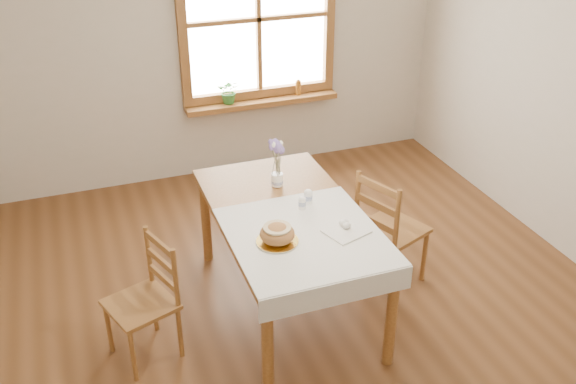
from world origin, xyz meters
name	(u,v)px	position (x,y,z in m)	size (l,w,h in m)	color
ground	(303,331)	(0.00, 0.00, 0.00)	(5.00, 5.00, 0.00)	brown
room_walls	(307,86)	(0.00, 0.00, 1.71)	(4.60, 5.10, 2.65)	beige
window	(258,19)	(0.50, 2.47, 1.45)	(1.46, 0.08, 1.46)	#9C6330
window_sill	(262,102)	(0.50, 2.40, 0.69)	(1.46, 0.20, 0.05)	#9C6330
dining_table	(288,224)	(0.00, 0.30, 0.66)	(0.90, 1.60, 0.75)	#9C6330
table_linen	(305,236)	(0.00, 0.00, 0.76)	(0.91, 0.99, 0.01)	white
chair_left	(140,303)	(-1.01, 0.15, 0.40)	(0.37, 0.39, 0.80)	#9C6330
chair_right	(392,227)	(0.80, 0.34, 0.44)	(0.42, 0.43, 0.89)	#9C6330
bread_plate	(277,241)	(-0.18, -0.02, 0.77)	(0.24, 0.24, 0.01)	white
bread_loaf	(277,232)	(-0.18, -0.02, 0.83)	(0.21, 0.21, 0.12)	#AD6D3D
egg_napkin	(346,231)	(0.25, -0.06, 0.77)	(0.24, 0.21, 0.01)	white
eggs	(346,228)	(0.25, -0.06, 0.79)	(0.19, 0.17, 0.04)	white
salt_shaker	(302,202)	(0.10, 0.30, 0.81)	(0.05, 0.05, 0.09)	white
pepper_shaker	(308,196)	(0.16, 0.35, 0.81)	(0.05, 0.05, 0.10)	white
flower_vase	(277,181)	(0.05, 0.66, 0.79)	(0.08, 0.08, 0.09)	white
lavender_bouquet	(277,157)	(0.05, 0.66, 0.97)	(0.14, 0.14, 0.27)	#765FA8
potted_plant	(229,94)	(0.19, 2.40, 0.80)	(0.21, 0.23, 0.18)	#2F6D2B
amber_bottle	(298,87)	(0.86, 2.40, 0.79)	(0.05, 0.05, 0.15)	#AD6720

